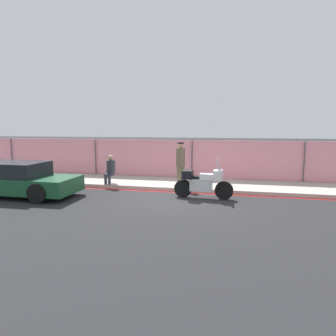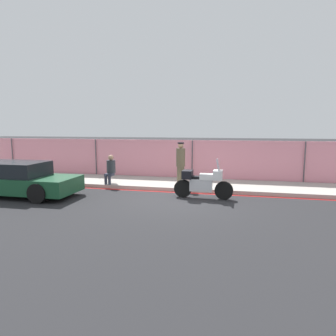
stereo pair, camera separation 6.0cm
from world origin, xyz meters
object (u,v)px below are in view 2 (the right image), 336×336
at_px(parked_car_left_down_street, 16,179).
at_px(officer_standing, 181,163).
at_px(person_seated_on_curb, 111,168).
at_px(motorcycle, 203,182).

bearing_deg(parked_car_left_down_street, officer_standing, 25.93).
height_order(person_seated_on_curb, parked_car_left_down_street, person_seated_on_curb).
distance_m(officer_standing, person_seated_on_curb, 3.08).
bearing_deg(officer_standing, person_seated_on_curb, -171.96).
xyz_separation_m(motorcycle, parked_car_left_down_street, (-6.94, -1.16, 0.03)).
distance_m(motorcycle, person_seated_on_curb, 4.37).
height_order(motorcycle, parked_car_left_down_street, motorcycle).
xyz_separation_m(officer_standing, parked_car_left_down_street, (-5.81, -2.88, -0.45)).
relative_size(motorcycle, person_seated_on_curb, 1.75).
bearing_deg(person_seated_on_curb, parked_car_left_down_street, -138.49).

